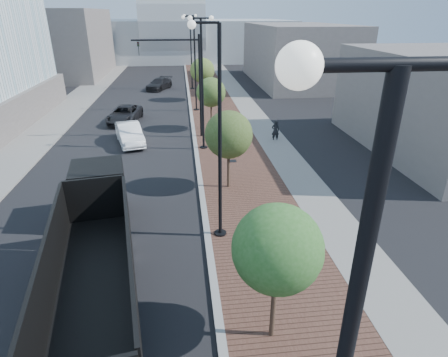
{
  "coord_description": "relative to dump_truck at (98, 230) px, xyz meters",
  "views": [
    {
      "loc": [
        -0.88,
        -4.45,
        9.44
      ],
      "look_at": [
        1.0,
        12.0,
        2.0
      ],
      "focal_mm": 29.64,
      "sensor_mm": 36.0,
      "label": 1
    }
  ],
  "objects": [
    {
      "name": "commercial_block_ne",
      "position": [
        20.49,
        41.14,
        2.6
      ],
      "size": [
        12.0,
        22.0,
        8.0
      ],
      "primitive_type": "cube",
      "color": "slate",
      "rests_on": "ground"
    },
    {
      "name": "streetlight_1",
      "position": [
        4.98,
        1.14,
        2.94
      ],
      "size": [
        1.44,
        0.56,
        9.21
      ],
      "color": "black",
      "rests_on": "ground"
    },
    {
      "name": "streetlight_2",
      "position": [
        5.09,
        13.14,
        3.42
      ],
      "size": [
        1.72,
        0.56,
        9.28
      ],
      "color": "black",
      "rests_on": "ground"
    },
    {
      "name": "white_sedan",
      "position": [
        -0.58,
        15.12,
        -0.6
      ],
      "size": [
        2.9,
        5.12,
        1.6
      ],
      "primitive_type": "imported",
      "rotation": [
        0.0,
        0.0,
        0.27
      ],
      "color": "white",
      "rests_on": "ground"
    },
    {
      "name": "streetlight_4",
      "position": [
        5.09,
        37.14,
        3.42
      ],
      "size": [
        1.72,
        0.56,
        9.28
      ],
      "color": "black",
      "rests_on": "ground"
    },
    {
      "name": "curb",
      "position": [
        4.49,
        31.14,
        -1.33
      ],
      "size": [
        0.3,
        140.0,
        0.14
      ],
      "primitive_type": "cube",
      "color": "gray",
      "rests_on": "ground"
    },
    {
      "name": "tree_3",
      "position": [
        6.14,
        30.16,
        2.02
      ],
      "size": [
        2.78,
        2.78,
        4.82
      ],
      "color": "#382619",
      "rests_on": "ground"
    },
    {
      "name": "tree_1",
      "position": [
        6.14,
        6.16,
        1.88
      ],
      "size": [
        2.67,
        2.67,
        4.62
      ],
      "color": "#382619",
      "rests_on": "ground"
    },
    {
      "name": "commercial_block_e",
      "position": [
        22.49,
        11.14,
        2.1
      ],
      "size": [
        10.0,
        16.0,
        7.0
      ],
      "primitive_type": "cube",
      "color": "#67605D",
      "rests_on": "ground"
    },
    {
      "name": "sidewalk",
      "position": [
        7.99,
        31.14,
        -1.34
      ],
      "size": [
        7.0,
        140.0,
        0.12
      ],
      "primitive_type": "cube",
      "color": "#4C2D23",
      "rests_on": "ground"
    },
    {
      "name": "tree_2",
      "position": [
        6.14,
        18.16,
        1.87
      ],
      "size": [
        2.51,
        2.48,
        4.53
      ],
      "color": "#382619",
      "rests_on": "ground"
    },
    {
      "name": "streetlight_3",
      "position": [
        4.98,
        25.14,
        2.94
      ],
      "size": [
        1.44,
        0.56,
        9.21
      ],
      "color": "black",
      "rests_on": "ground"
    },
    {
      "name": "traffic_mast",
      "position": [
        4.19,
        16.14,
        3.58
      ],
      "size": [
        5.09,
        0.2,
        8.0
      ],
      "color": "black",
      "rests_on": "ground"
    },
    {
      "name": "concrete_strip",
      "position": [
        10.69,
        31.14,
        -1.34
      ],
      "size": [
        2.4,
        140.0,
        0.13
      ],
      "primitive_type": "cube",
      "color": "slate",
      "rests_on": "ground"
    },
    {
      "name": "utility_cover_2",
      "position": [
        6.89,
        10.14,
        -1.27
      ],
      "size": [
        0.5,
        0.5,
        0.02
      ],
      "primitive_type": "cube",
      "color": "black",
      "rests_on": "sidewalk"
    },
    {
      "name": "commercial_block_nw",
      "position": [
        -15.51,
        51.14,
        3.6
      ],
      "size": [
        14.0,
        20.0,
        10.0
      ],
      "primitive_type": "cube",
      "color": "#69615E",
      "rests_on": "ground"
    },
    {
      "name": "west_sidewalk",
      "position": [
        -8.51,
        31.14,
        -1.34
      ],
      "size": [
        4.0,
        140.0,
        0.12
      ],
      "primitive_type": "cube",
      "color": "slate",
      "rests_on": "ground"
    },
    {
      "name": "tree_0",
      "position": [
        6.14,
        -4.84,
        1.96
      ],
      "size": [
        2.63,
        2.62,
        4.68
      ],
      "color": "#382619",
      "rests_on": "ground"
    },
    {
      "name": "dump_truck",
      "position": [
        0.0,
        0.0,
        0.0
      ],
      "size": [
        4.51,
        13.54,
        3.32
      ],
      "rotation": [
        0.0,
        0.0,
        0.16
      ],
      "color": "black",
      "rests_on": "ground"
    },
    {
      "name": "convention_center",
      "position": [
        2.49,
        76.14,
        4.6
      ],
      "size": [
        50.0,
        30.0,
        50.0
      ],
      "color": "#ADB4B7",
      "rests_on": "ground"
    },
    {
      "name": "utility_cover_1",
      "position": [
        6.89,
        -0.86,
        -1.27
      ],
      "size": [
        0.5,
        0.5,
        0.02
      ],
      "primitive_type": "cube",
      "color": "black",
      "rests_on": "sidewalk"
    },
    {
      "name": "dark_car_far",
      "position": [
        0.68,
        37.71,
        -0.68
      ],
      "size": [
        3.86,
        5.36,
        1.44
      ],
      "primitive_type": "imported",
      "rotation": [
        0.0,
        0.0,
        -0.42
      ],
      "color": "black",
      "rests_on": "ground"
    },
    {
      "name": "pedestrian",
      "position": [
        10.89,
        14.4,
        -0.53
      ],
      "size": [
        0.65,
        0.44,
        1.73
      ],
      "primitive_type": "imported",
      "rotation": [
        0.0,
        0.0,
        3.18
      ],
      "color": "black",
      "rests_on": "ground"
    },
    {
      "name": "dark_car_mid",
      "position": [
        -1.78,
        21.59,
        -0.66
      ],
      "size": [
        3.18,
        5.62,
        1.48
      ],
      "primitive_type": "imported",
      "rotation": [
        0.0,
        0.0,
        -0.14
      ],
      "color": "black",
      "rests_on": "ground"
    }
  ]
}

